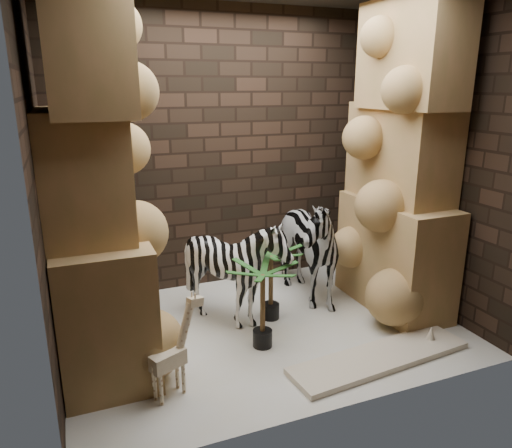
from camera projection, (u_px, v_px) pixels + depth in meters
name	position (u px, v px, depth m)	size (l,w,h in m)	color
floor	(264.00, 329.00, 4.46)	(3.50, 3.50, 0.00)	silver
wall_back	(220.00, 151.00, 5.16)	(3.50, 3.50, 0.00)	black
wall_front	(344.00, 202.00, 2.93)	(3.50, 3.50, 0.00)	black
wall_left	(40.00, 185.00, 3.42)	(3.00, 3.00, 0.00)	black
wall_right	(430.00, 158.00, 4.66)	(3.00, 3.00, 0.00)	black
rock_pillar_left	(92.00, 182.00, 3.54)	(0.68, 1.30, 3.00)	tan
rock_pillar_right	(403.00, 160.00, 4.55)	(0.58, 1.25, 3.00)	tan
zebra_right	(299.00, 236.00, 4.94)	(0.62, 1.16, 1.37)	white
zebra_left	(235.00, 276.00, 4.44)	(0.86, 1.07, 0.97)	white
giraffe_toy	(168.00, 350.00, 3.39)	(0.39, 0.13, 0.77)	beige
palm_front	(271.00, 283.00, 4.57)	(0.36, 0.36, 0.74)	#17421F
palm_back	(263.00, 306.00, 4.06)	(0.36, 0.36, 0.77)	#17421F
surfboard	(380.00, 357.00, 3.94)	(1.62, 0.40, 0.05)	beige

